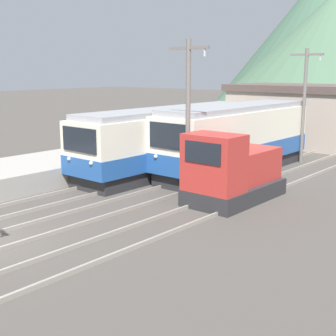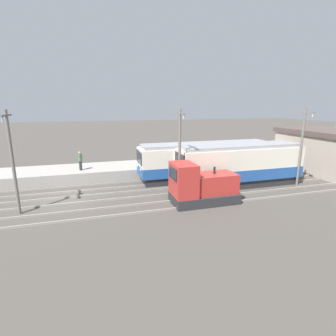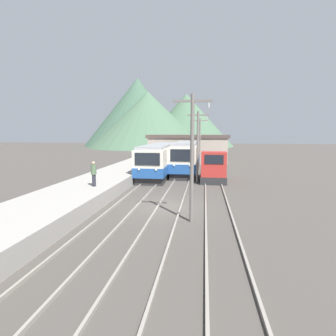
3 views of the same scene
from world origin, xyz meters
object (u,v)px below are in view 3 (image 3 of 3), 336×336
shunting_locomotive (213,169)px  catenary_mast_mid (198,144)px  catenary_mast_far (200,141)px  commuter_train_center (186,159)px  person_on_platform (94,173)px  commuter_train_left (160,161)px  catenary_mast_near (192,154)px

shunting_locomotive → catenary_mast_mid: (-1.49, -1.12, 2.44)m
catenary_mast_far → shunting_locomotive: bearing=-81.4°
catenary_mast_mid → catenary_mast_far: 11.00m
catenary_mast_far → commuter_train_center: bearing=-107.0°
commuter_train_center → catenary_mast_far: size_ratio=1.67×
catenary_mast_mid → person_on_platform: catenary_mast_mid is taller
commuter_train_left → catenary_mast_mid: size_ratio=1.96×
commuter_train_center → catenary_mast_far: (1.51, 4.95, 1.96)m
catenary_mast_near → catenary_mast_mid: size_ratio=1.00×
commuter_train_center → catenary_mast_near: (1.51, -17.05, 1.96)m
catenary_mast_mid → person_on_platform: bearing=-133.9°
commuter_train_left → catenary_mast_far: bearing=57.6°
commuter_train_left → person_on_platform: (-2.73, -11.53, 0.32)m
catenary_mast_far → person_on_platform: (-7.04, -18.31, -1.71)m
commuter_train_center → person_on_platform: bearing=-112.5°
commuter_train_center → catenary_mast_mid: bearing=-76.0°
commuter_train_center → shunting_locomotive: commuter_train_center is taller
catenary_mast_far → person_on_platform: catenary_mast_far is taller
commuter_train_center → shunting_locomotive: (3.00, -4.93, -0.49)m
commuter_train_center → catenary_mast_far: bearing=73.0°
catenary_mast_mid → catenary_mast_far: same height
catenary_mast_far → person_on_platform: bearing=-111.0°
commuter_train_left → catenary_mast_near: (4.31, -15.22, 2.03)m
shunting_locomotive → catenary_mast_far: 10.29m
commuter_train_center → catenary_mast_near: bearing=-84.9°
catenary_mast_mid → commuter_train_center: bearing=104.0°
commuter_train_center → catenary_mast_mid: catenary_mast_mid is taller
catenary_mast_near → catenary_mast_far: same height
catenary_mast_far → person_on_platform: 19.69m
commuter_train_center → person_on_platform: commuter_train_center is taller
commuter_train_left → shunting_locomotive: 6.59m
commuter_train_center → shunting_locomotive: 5.79m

